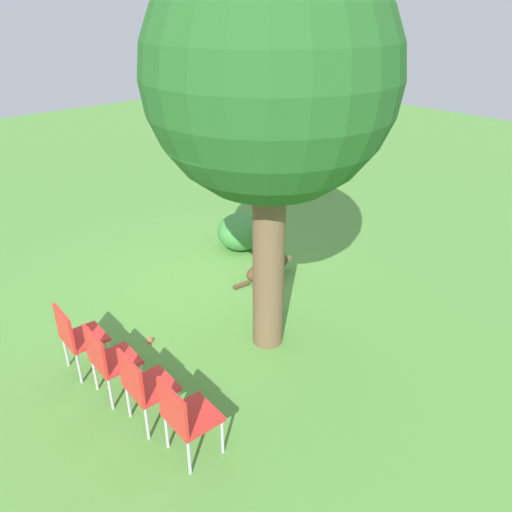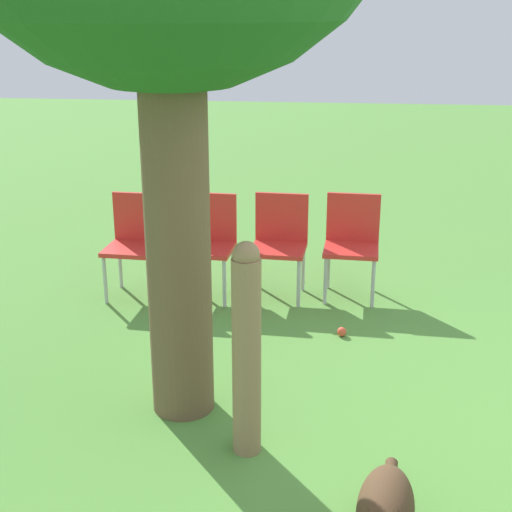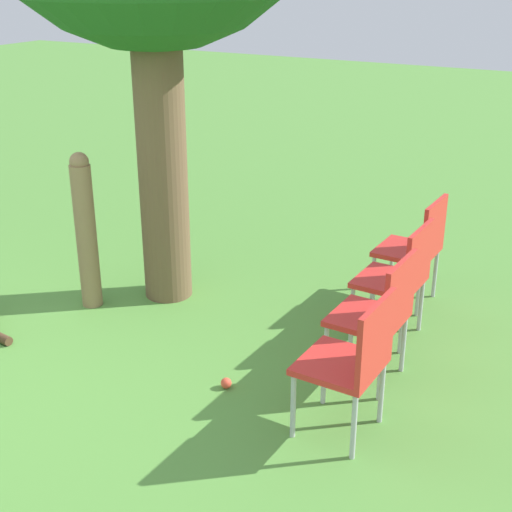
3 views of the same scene
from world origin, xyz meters
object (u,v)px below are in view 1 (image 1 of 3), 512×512
(dog, at_px, (267,269))
(red_chair_1, at_px, (108,358))
(oak_tree, at_px, (271,80))
(fence_post, at_px, (267,274))
(red_chair_0, at_px, (77,335))
(red_chair_3, at_px, (185,415))
(tennis_ball, at_px, (150,340))
(red_chair_2, at_px, (144,384))

(dog, relative_size, red_chair_1, 1.23)
(oak_tree, distance_m, red_chair_1, 3.22)
(dog, xyz_separation_m, fence_post, (0.67, 0.70, 0.45))
(dog, bearing_deg, red_chair_1, -158.93)
(red_chair_0, height_order, red_chair_3, same)
(tennis_ball, bearing_deg, oak_tree, 139.11)
(red_chair_2, bearing_deg, oak_tree, 8.21)
(red_chair_1, bearing_deg, fence_post, 3.24)
(oak_tree, xyz_separation_m, red_chair_1, (1.87, -0.42, -2.59))
(tennis_ball, bearing_deg, red_chair_3, 69.05)
(dog, height_order, tennis_ball, dog)
(oak_tree, height_order, red_chair_3, oak_tree)
(red_chair_1, relative_size, red_chair_3, 1.00)
(dog, relative_size, fence_post, 0.86)
(red_chair_2, bearing_deg, red_chair_0, 98.71)
(red_chair_0, xyz_separation_m, tennis_ball, (-0.84, 0.06, -0.45))
(red_chair_1, relative_size, tennis_ball, 12.38)
(fence_post, xyz_separation_m, red_chair_2, (2.22, 0.61, -0.12))
(fence_post, height_order, red_chair_2, fence_post)
(red_chair_2, distance_m, tennis_ball, 1.41)
(oak_tree, height_order, red_chair_2, oak_tree)
(red_chair_0, xyz_separation_m, red_chair_2, (-0.12, 1.18, 0.00))
(red_chair_2, relative_size, tennis_ball, 12.38)
(oak_tree, distance_m, fence_post, 2.54)
(dog, distance_m, red_chair_3, 3.42)
(dog, height_order, fence_post, fence_post)
(red_chair_0, bearing_deg, oak_tree, -24.82)
(dog, bearing_deg, red_chair_0, -170.22)
(red_chair_0, bearing_deg, red_chair_1, -81.29)
(fence_post, relative_size, red_chair_3, 1.42)
(red_chair_0, bearing_deg, red_chair_2, -81.29)
(fence_post, relative_size, tennis_ball, 17.59)
(red_chair_1, height_order, red_chair_3, same)
(oak_tree, xyz_separation_m, red_chair_2, (1.81, 0.17, -2.59))
(red_chair_1, distance_m, red_chair_2, 0.59)
(oak_tree, relative_size, red_chair_0, 5.19)
(oak_tree, xyz_separation_m, red_chair_0, (1.93, -1.01, -2.59))
(dog, relative_size, tennis_ball, 15.20)
(dog, xyz_separation_m, red_chair_2, (2.88, 1.31, 0.33))
(red_chair_0, height_order, tennis_ball, red_chair_0)
(tennis_ball, bearing_deg, red_chair_0, -4.28)
(oak_tree, distance_m, tennis_ball, 3.37)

